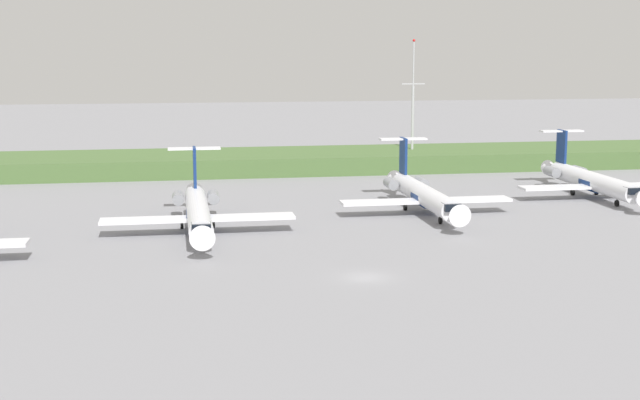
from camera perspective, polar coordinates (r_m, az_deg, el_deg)
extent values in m
plane|color=gray|center=(113.72, -0.28, -1.21)|extent=(500.00, 500.00, 0.00)
cube|color=#4C6B38|center=(159.12, -2.97, 2.52)|extent=(320.00, 20.00, 3.19)
cylinder|color=white|center=(105.92, -7.90, -0.77)|extent=(2.70, 24.00, 2.70)
cone|color=white|center=(92.68, -7.65, -2.28)|extent=(2.70, 3.00, 2.70)
cone|color=white|center=(119.71, -8.10, 0.44)|extent=(2.30, 4.00, 2.29)
cube|color=black|center=(94.45, -7.69, -1.76)|extent=(2.02, 1.80, 0.90)
cylinder|color=navy|center=(105.95, -7.89, -0.85)|extent=(2.76, 3.60, 2.76)
cube|color=white|center=(105.07, -11.09, -1.29)|extent=(11.00, 3.20, 0.36)
cube|color=white|center=(105.37, -4.66, -1.10)|extent=(11.00, 3.20, 0.36)
cube|color=navy|center=(116.17, -8.10, 2.13)|extent=(0.36, 3.20, 5.20)
cube|color=white|center=(116.17, -8.14, 3.32)|extent=(6.80, 1.80, 0.24)
cylinder|color=gray|center=(114.91, -9.16, 0.12)|extent=(1.50, 3.40, 1.50)
cylinder|color=gray|center=(115.02, -6.92, 0.19)|extent=(1.50, 3.40, 1.50)
cylinder|color=gray|center=(98.91, -7.75, -2.38)|extent=(0.20, 0.20, 0.65)
cylinder|color=black|center=(99.03, -7.74, -2.69)|extent=(0.30, 0.90, 0.90)
cylinder|color=black|center=(108.62, -8.91, -1.61)|extent=(0.35, 0.90, 0.90)
cylinder|color=black|center=(108.72, -6.91, -1.55)|extent=(0.35, 0.90, 0.90)
cylinder|color=white|center=(117.83, 6.74, 0.32)|extent=(2.70, 24.00, 2.70)
cone|color=white|center=(105.14, 8.79, -0.87)|extent=(2.70, 3.00, 2.70)
cone|color=white|center=(131.17, 5.04, 1.31)|extent=(2.29, 4.00, 2.29)
cube|color=black|center=(106.83, 8.48, -0.44)|extent=(2.03, 1.80, 0.90)
cylinder|color=navy|center=(117.86, 6.74, 0.25)|extent=(2.76, 3.60, 2.76)
cube|color=white|center=(115.48, 4.06, -0.14)|extent=(11.00, 3.20, 0.36)
cube|color=white|center=(118.77, 9.61, 0.03)|extent=(11.00, 3.20, 0.36)
cube|color=navy|center=(127.76, 5.41, 2.87)|extent=(0.36, 3.20, 5.20)
cube|color=white|center=(127.79, 5.39, 3.95)|extent=(6.80, 1.80, 0.24)
cylinder|color=gray|center=(125.98, 4.60, 1.06)|extent=(1.50, 3.40, 1.50)
cylinder|color=gray|center=(127.15, 6.57, 1.11)|extent=(1.50, 3.40, 1.50)
cylinder|color=gray|center=(111.08, 7.80, -1.04)|extent=(0.20, 0.20, 0.65)
cylinder|color=black|center=(111.18, 7.79, -1.32)|extent=(0.30, 0.90, 0.90)
cylinder|color=black|center=(119.94, 5.54, -0.46)|extent=(0.35, 0.90, 0.90)
cylinder|color=black|center=(120.97, 7.27, -0.41)|extent=(0.35, 0.90, 0.90)
cylinder|color=white|center=(135.26, 17.21, 1.17)|extent=(2.70, 24.00, 2.70)
cone|color=white|center=(123.51, 20.00, 0.23)|extent=(2.70, 3.00, 2.70)
cone|color=white|center=(147.77, 14.79, 1.98)|extent=(2.30, 4.00, 2.29)
cube|color=black|center=(125.07, 19.59, 0.59)|extent=(2.03, 1.80, 0.90)
cylinder|color=navy|center=(135.28, 17.21, 1.10)|extent=(2.76, 3.60, 2.76)
cube|color=white|center=(131.91, 15.10, 0.79)|extent=(11.00, 3.20, 0.36)
cube|color=white|center=(137.23, 19.59, 0.90)|extent=(11.00, 3.20, 0.36)
cube|color=navy|center=(144.59, 15.35, 3.37)|extent=(0.36, 3.20, 5.20)
cube|color=white|center=(144.63, 15.34, 4.33)|extent=(6.80, 1.80, 0.24)
cylinder|color=gray|center=(142.49, 14.76, 1.78)|extent=(1.50, 3.40, 1.50)
cylinder|color=gray|center=(144.39, 16.39, 1.81)|extent=(1.50, 3.40, 1.50)
cylinder|color=gray|center=(128.97, 18.65, 0.04)|extent=(0.20, 0.20, 0.65)
cylinder|color=black|center=(129.06, 18.64, -0.20)|extent=(0.30, 0.90, 0.90)
cylinder|color=black|center=(136.85, 16.01, 0.47)|extent=(0.35, 0.90, 0.90)
cylinder|color=black|center=(138.53, 17.43, 0.51)|extent=(0.35, 0.90, 0.90)
cylinder|color=#B2B2B7|center=(164.24, 6.00, 4.75)|extent=(0.50, 0.50, 14.85)
cylinder|color=#B2B2B7|center=(163.64, 6.07, 8.74)|extent=(0.28, 0.28, 8.00)
cube|color=#B2B2B7|center=(163.74, 6.05, 7.48)|extent=(4.40, 0.20, 0.20)
sphere|color=red|center=(163.62, 6.10, 10.22)|extent=(0.50, 0.50, 0.50)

